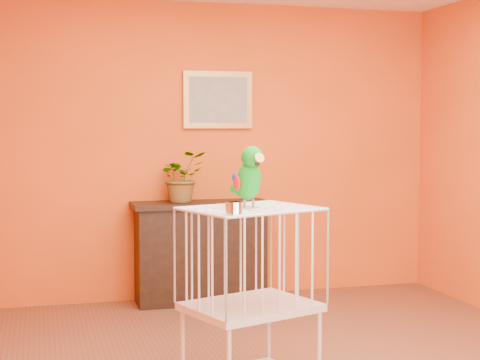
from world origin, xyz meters
name	(u,v)px	position (x,y,z in m)	size (l,w,h in m)	color
room_shell	(306,114)	(0.00, 0.00, 1.58)	(4.50, 4.50, 4.50)	#EE5116
console_cabinet	(200,252)	(-0.20, 2.04, 0.44)	(1.17, 0.42, 0.87)	black
potted_plant	(182,183)	(-0.36, 2.02, 1.04)	(0.39, 0.44, 0.34)	#26722D
framed_picture	(218,100)	(0.00, 2.22, 1.75)	(0.62, 0.04, 0.50)	#B98F42
birdcage	(251,297)	(-0.39, -0.17, 0.55)	(0.82, 0.72, 1.06)	silver
feed_cup	(234,208)	(-0.57, -0.47, 1.09)	(0.09, 0.09, 0.06)	silver
parrot	(249,176)	(-0.40, -0.16, 1.23)	(0.18, 0.32, 0.35)	#59544C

